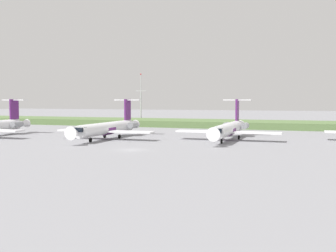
{
  "coord_description": "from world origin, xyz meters",
  "views": [
    {
      "loc": [
        29.96,
        -65.83,
        8.83
      ],
      "look_at": [
        0.0,
        20.4,
        3.0
      ],
      "focal_mm": 43.87,
      "sensor_mm": 36.0,
      "label": 1
    }
  ],
  "objects": [
    {
      "name": "ground_plane",
      "position": [
        0.0,
        30.0,
        0.0
      ],
      "size": [
        500.0,
        500.0,
        0.0
      ],
      "primitive_type": "plane",
      "color": "gray"
    },
    {
      "name": "grass_berm",
      "position": [
        0.0,
        66.33,
        1.04
      ],
      "size": [
        320.0,
        20.0,
        2.08
      ],
      "primitive_type": "cube",
      "color": "#597542",
      "rests_on": "ground"
    },
    {
      "name": "regional_jet_third",
      "position": [
        -13.28,
        17.33,
        2.54
      ],
      "size": [
        22.81,
        31.0,
        9.0
      ],
      "color": "white",
      "rests_on": "ground"
    },
    {
      "name": "regional_jet_fourth",
      "position": [
        13.1,
        23.73,
        2.54
      ],
      "size": [
        22.81,
        31.0,
        9.0
      ],
      "color": "white",
      "rests_on": "ground"
    },
    {
      "name": "antenna_mast",
      "position": [
        -30.64,
        77.29,
        7.84
      ],
      "size": [
        4.4,
        0.5,
        18.7
      ],
      "color": "#B2B2B7",
      "rests_on": "ground"
    }
  ]
}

